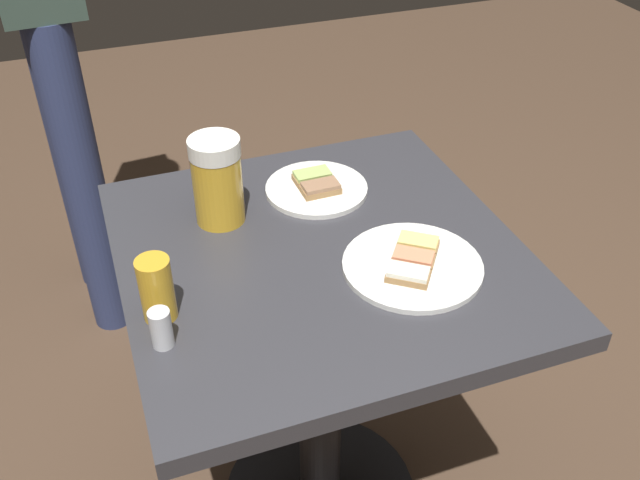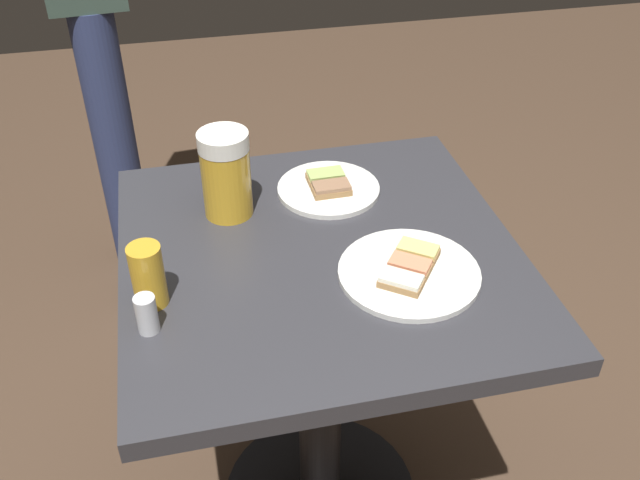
% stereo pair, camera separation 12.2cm
% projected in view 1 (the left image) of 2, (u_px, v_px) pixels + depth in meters
% --- Properties ---
extents(cafe_table, '(0.68, 0.69, 0.72)m').
position_uv_depth(cafe_table, '(320.00, 323.00, 1.33)').
color(cafe_table, black).
rests_on(cafe_table, ground_plane).
extents(plate_near, '(0.24, 0.24, 0.03)m').
position_uv_depth(plate_near, '(413.00, 264.00, 1.18)').
color(plate_near, white).
rests_on(plate_near, cafe_table).
extents(plate_far, '(0.20, 0.20, 0.03)m').
position_uv_depth(plate_far, '(316.00, 187.00, 1.37)').
color(plate_far, white).
rests_on(plate_far, cafe_table).
extents(beer_mug, '(0.09, 0.15, 0.16)m').
position_uv_depth(beer_mug, '(217.00, 180.00, 1.26)').
color(beer_mug, gold).
rests_on(beer_mug, cafe_table).
extents(beer_glass_small, '(0.05, 0.05, 0.11)m').
position_uv_depth(beer_glass_small, '(157.00, 289.00, 1.06)').
color(beer_glass_small, gold).
rests_on(beer_glass_small, cafe_table).
extents(salt_shaker, '(0.03, 0.03, 0.06)m').
position_uv_depth(salt_shaker, '(161.00, 328.00, 1.02)').
color(salt_shaker, silver).
rests_on(salt_shaker, cafe_table).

